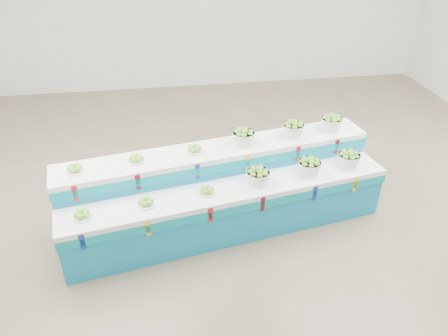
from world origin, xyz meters
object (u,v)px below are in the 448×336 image
at_px(basket_lower_left, 258,176).
at_px(basket_upper_right, 331,122).
at_px(display_stand, 224,191).
at_px(plate_upper_mid, 136,158).

height_order(basket_lower_left, basket_upper_right, basket_upper_right).
bearing_deg(basket_upper_right, display_stand, -161.00).
relative_size(basket_lower_left, basket_upper_right, 1.00).
xyz_separation_m(plate_upper_mid, basket_upper_right, (2.70, 0.48, 0.06)).
distance_m(display_stand, plate_upper_mid, 1.23).
relative_size(plate_upper_mid, basket_upper_right, 0.72).
xyz_separation_m(display_stand, basket_upper_right, (1.61, 0.55, 0.62)).
bearing_deg(basket_upper_right, basket_lower_left, -148.18).
bearing_deg(display_stand, basket_lower_left, -36.00).
xyz_separation_m(basket_lower_left, basket_upper_right, (1.21, 0.75, 0.30)).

